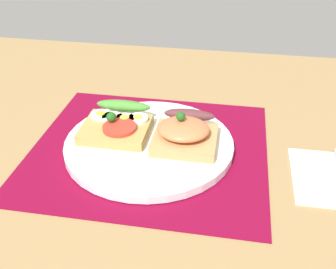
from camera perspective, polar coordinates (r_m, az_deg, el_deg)
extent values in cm
cube|color=#9A784A|center=(65.28, -2.60, -3.23)|extent=(120.00, 90.00, 3.20)
cube|color=maroon|center=(64.28, -2.64, -1.96)|extent=(36.65, 33.53, 0.30)
cylinder|color=white|center=(63.83, -2.65, -1.38)|extent=(26.38, 26.38, 1.29)
cube|color=#A58E4B|center=(65.25, -7.33, 0.72)|extent=(10.50, 8.96, 1.63)
cylinder|color=red|center=(63.24, -6.92, 0.82)|extent=(5.27, 5.27, 0.60)
ellipsoid|color=#458931|center=(68.43, -6.29, 4.06)|extent=(9.24, 2.20, 1.80)
sphere|color=#1E5919|center=(64.29, -7.97, 2.44)|extent=(1.60, 1.60, 1.60)
cylinder|color=white|center=(67.46, -9.43, 2.72)|extent=(3.35, 3.35, 0.50)
cylinder|color=yellow|center=(67.30, -9.45, 2.96)|extent=(1.51, 1.51, 0.16)
cylinder|color=white|center=(66.46, -7.83, 2.38)|extent=(3.35, 3.35, 0.50)
cylinder|color=yellow|center=(66.30, -7.85, 2.63)|extent=(1.51, 1.51, 0.16)
cylinder|color=white|center=(65.77, -6.12, 2.16)|extent=(3.35, 3.35, 0.50)
cylinder|color=yellow|center=(65.60, -6.14, 2.41)|extent=(1.51, 1.51, 0.16)
cylinder|color=white|center=(65.70, -4.24, 2.23)|extent=(3.35, 3.35, 0.50)
cylinder|color=yellow|center=(65.53, -4.25, 2.48)|extent=(1.51, 1.51, 0.16)
cube|color=tan|center=(62.12, 2.39, -0.77)|extent=(9.64, 8.85, 1.68)
ellipsoid|color=#E67143|center=(61.11, 2.17, 0.76)|extent=(7.91, 7.08, 2.18)
ellipsoid|color=#582D30|center=(65.31, 3.01, 2.79)|extent=(8.20, 2.20, 1.80)
sphere|color=#1E5919|center=(60.77, 1.80, 2.54)|extent=(1.40, 1.40, 1.40)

